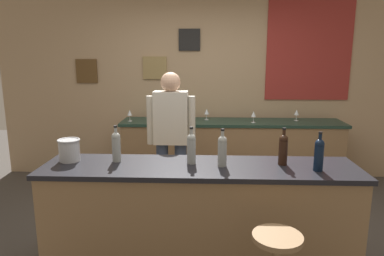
# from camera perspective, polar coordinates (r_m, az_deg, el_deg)

# --- Properties ---
(ground_plane) EXTENTS (10.00, 10.00, 0.00)m
(ground_plane) POSITION_cam_1_polar(r_m,az_deg,el_deg) (3.58, 1.33, -18.27)
(ground_plane) COLOR #423D38
(back_wall) EXTENTS (6.00, 0.09, 2.80)m
(back_wall) POSITION_cam_1_polar(r_m,az_deg,el_deg) (5.13, 2.30, 7.63)
(back_wall) COLOR tan
(back_wall) RESTS_ON ground_plane
(bar_counter) EXTENTS (2.55, 0.60, 0.92)m
(bar_counter) POSITION_cam_1_polar(r_m,az_deg,el_deg) (3.00, 1.22, -14.49)
(bar_counter) COLOR olive
(bar_counter) RESTS_ON ground_plane
(side_counter) EXTENTS (3.04, 0.56, 0.90)m
(side_counter) POSITION_cam_1_polar(r_m,az_deg,el_deg) (4.94, 6.39, -3.98)
(side_counter) COLOR olive
(side_counter) RESTS_ON ground_plane
(bartender) EXTENTS (0.52, 0.21, 1.62)m
(bartender) POSITION_cam_1_polar(r_m,az_deg,el_deg) (3.76, -3.41, -1.34)
(bartender) COLOR #384766
(bartender) RESTS_ON ground_plane
(wine_bottle_a) EXTENTS (0.07, 0.07, 0.31)m
(wine_bottle_a) POSITION_cam_1_polar(r_m,az_deg,el_deg) (2.97, -12.26, -2.82)
(wine_bottle_a) COLOR #999E99
(wine_bottle_a) RESTS_ON bar_counter
(wine_bottle_b) EXTENTS (0.07, 0.07, 0.31)m
(wine_bottle_b) POSITION_cam_1_polar(r_m,az_deg,el_deg) (2.85, -0.11, -3.18)
(wine_bottle_b) COLOR #999E99
(wine_bottle_b) RESTS_ON bar_counter
(wine_bottle_c) EXTENTS (0.07, 0.07, 0.31)m
(wine_bottle_c) POSITION_cam_1_polar(r_m,az_deg,el_deg) (2.79, 4.96, -3.55)
(wine_bottle_c) COLOR #999E99
(wine_bottle_c) RESTS_ON bar_counter
(wine_bottle_d) EXTENTS (0.07, 0.07, 0.31)m
(wine_bottle_d) POSITION_cam_1_polar(r_m,az_deg,el_deg) (2.91, 14.65, -3.23)
(wine_bottle_d) COLOR black
(wine_bottle_d) RESTS_ON bar_counter
(wine_bottle_e) EXTENTS (0.07, 0.07, 0.31)m
(wine_bottle_e) POSITION_cam_1_polar(r_m,az_deg,el_deg) (2.84, 20.01, -3.94)
(wine_bottle_e) COLOR black
(wine_bottle_e) RESTS_ON bar_counter
(ice_bucket) EXTENTS (0.19, 0.19, 0.19)m
(ice_bucket) POSITION_cam_1_polar(r_m,az_deg,el_deg) (3.10, -19.40, -3.34)
(ice_bucket) COLOR #B7BABF
(ice_bucket) RESTS_ON bar_counter
(wine_glass_a) EXTENTS (0.07, 0.07, 0.16)m
(wine_glass_a) POSITION_cam_1_polar(r_m,az_deg,el_deg) (4.86, -10.14, 2.39)
(wine_glass_a) COLOR silver
(wine_glass_a) RESTS_ON side_counter
(wine_glass_b) EXTENTS (0.07, 0.07, 0.16)m
(wine_glass_b) POSITION_cam_1_polar(r_m,az_deg,el_deg) (4.89, 2.41, 2.62)
(wine_glass_b) COLOR silver
(wine_glass_b) RESTS_ON side_counter
(wine_glass_c) EXTENTS (0.07, 0.07, 0.16)m
(wine_glass_c) POSITION_cam_1_polar(r_m,az_deg,el_deg) (4.75, 10.00, 2.18)
(wine_glass_c) COLOR silver
(wine_glass_c) RESTS_ON side_counter
(wine_glass_d) EXTENTS (0.07, 0.07, 0.16)m
(wine_glass_d) POSITION_cam_1_polar(r_m,az_deg,el_deg) (5.03, 16.70, 2.39)
(wine_glass_d) COLOR silver
(wine_glass_d) RESTS_ON side_counter
(coffee_mug) EXTENTS (0.12, 0.08, 0.09)m
(coffee_mug) POSITION_cam_1_polar(r_m,az_deg,el_deg) (4.90, -3.08, 1.90)
(coffee_mug) COLOR #338C4C
(coffee_mug) RESTS_ON side_counter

